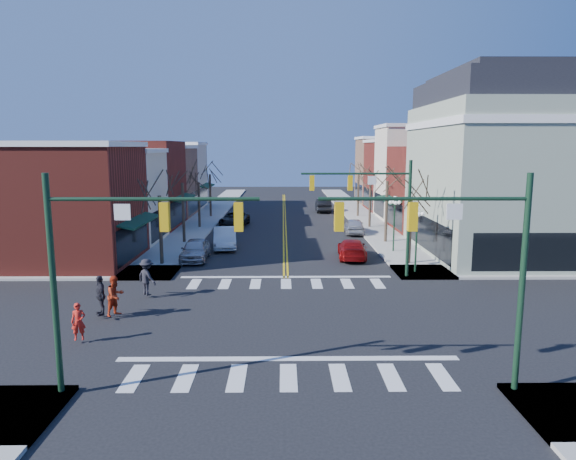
{
  "coord_description": "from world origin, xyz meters",
  "views": [
    {
      "loc": [
        -0.19,
        -23.08,
        7.99
      ],
      "look_at": [
        0.14,
        8.73,
        2.8
      ],
      "focal_mm": 32.0,
      "sensor_mm": 36.0,
      "label": 1
    }
  ],
  "objects_px": {
    "car_left_far": "(235,219)",
    "pedestrian_dark_a": "(100,295)",
    "car_left_near": "(195,250)",
    "car_left_mid": "(225,238)",
    "lamppost_corner": "(417,228)",
    "victorian_corner": "(511,165)",
    "car_right_near": "(352,249)",
    "lamppost_midblock": "(394,214)",
    "car_right_mid": "(354,226)",
    "pedestrian_dark_b": "(147,277)",
    "car_right_far": "(323,205)",
    "pedestrian_red_b": "(115,296)",
    "pedestrian_red_a": "(78,322)"
  },
  "relations": [
    {
      "from": "car_left_mid",
      "to": "car_right_near",
      "type": "relative_size",
      "value": 1.03
    },
    {
      "from": "car_right_far",
      "to": "pedestrian_red_b",
      "type": "distance_m",
      "value": 41.77
    },
    {
      "from": "lamppost_midblock",
      "to": "car_right_near",
      "type": "distance_m",
      "value": 4.49
    },
    {
      "from": "car_left_mid",
      "to": "car_right_mid",
      "type": "relative_size",
      "value": 1.15
    },
    {
      "from": "lamppost_midblock",
      "to": "car_left_mid",
      "type": "xyz_separation_m",
      "value": [
        -13.0,
        2.05,
        -2.15
      ]
    },
    {
      "from": "lamppost_corner",
      "to": "pedestrian_dark_a",
      "type": "height_order",
      "value": "lamppost_corner"
    },
    {
      "from": "car_right_far",
      "to": "pedestrian_red_a",
      "type": "height_order",
      "value": "pedestrian_red_a"
    },
    {
      "from": "victorian_corner",
      "to": "car_left_far",
      "type": "height_order",
      "value": "victorian_corner"
    },
    {
      "from": "pedestrian_dark_b",
      "to": "car_right_near",
      "type": "bearing_deg",
      "value": -103.44
    },
    {
      "from": "car_left_mid",
      "to": "pedestrian_dark_b",
      "type": "height_order",
      "value": "pedestrian_dark_b"
    },
    {
      "from": "pedestrian_red_b",
      "to": "car_left_near",
      "type": "bearing_deg",
      "value": 23.69
    },
    {
      "from": "victorian_corner",
      "to": "car_right_far",
      "type": "height_order",
      "value": "victorian_corner"
    },
    {
      "from": "car_left_mid",
      "to": "car_right_far",
      "type": "relative_size",
      "value": 1.0
    },
    {
      "from": "car_right_near",
      "to": "car_right_mid",
      "type": "relative_size",
      "value": 1.12
    },
    {
      "from": "pedestrian_dark_a",
      "to": "pedestrian_dark_b",
      "type": "relative_size",
      "value": 0.96
    },
    {
      "from": "pedestrian_dark_b",
      "to": "lamppost_corner",
      "type": "bearing_deg",
      "value": -123.95
    },
    {
      "from": "car_right_near",
      "to": "car_right_mid",
      "type": "bearing_deg",
      "value": -94.49
    },
    {
      "from": "lamppost_corner",
      "to": "car_right_near",
      "type": "xyz_separation_m",
      "value": [
        -3.4,
        4.64,
        -2.27
      ]
    },
    {
      "from": "car_left_near",
      "to": "car_left_mid",
      "type": "distance_m",
      "value": 4.71
    },
    {
      "from": "lamppost_corner",
      "to": "car_right_far",
      "type": "xyz_separation_m",
      "value": [
        -3.4,
        31.39,
        -2.15
      ]
    },
    {
      "from": "lamppost_corner",
      "to": "car_right_far",
      "type": "relative_size",
      "value": 0.88
    },
    {
      "from": "victorian_corner",
      "to": "car_right_mid",
      "type": "height_order",
      "value": "victorian_corner"
    },
    {
      "from": "car_left_mid",
      "to": "car_left_far",
      "type": "distance_m",
      "value": 11.11
    },
    {
      "from": "car_right_mid",
      "to": "pedestrian_dark_b",
      "type": "distance_m",
      "value": 24.42
    },
    {
      "from": "lamppost_corner",
      "to": "pedestrian_red_a",
      "type": "height_order",
      "value": "lamppost_corner"
    },
    {
      "from": "victorian_corner",
      "to": "pedestrian_dark_a",
      "type": "height_order",
      "value": "victorian_corner"
    },
    {
      "from": "lamppost_midblock",
      "to": "pedestrian_red_a",
      "type": "bearing_deg",
      "value": -133.05
    },
    {
      "from": "car_left_mid",
      "to": "car_right_mid",
      "type": "xyz_separation_m",
      "value": [
        11.2,
        6.56,
        -0.08
      ]
    },
    {
      "from": "lamppost_midblock",
      "to": "car_left_near",
      "type": "relative_size",
      "value": 0.97
    },
    {
      "from": "lamppost_corner",
      "to": "car_left_mid",
      "type": "relative_size",
      "value": 0.88
    },
    {
      "from": "victorian_corner",
      "to": "car_left_near",
      "type": "distance_m",
      "value": 23.72
    },
    {
      "from": "lamppost_midblock",
      "to": "car_left_near",
      "type": "height_order",
      "value": "lamppost_midblock"
    },
    {
      "from": "car_left_far",
      "to": "pedestrian_dark_a",
      "type": "relative_size",
      "value": 2.81
    },
    {
      "from": "pedestrian_dark_a",
      "to": "victorian_corner",
      "type": "bearing_deg",
      "value": 89.21
    },
    {
      "from": "pedestrian_red_a",
      "to": "car_right_mid",
      "type": "bearing_deg",
      "value": 45.02
    },
    {
      "from": "pedestrian_dark_a",
      "to": "car_right_near",
      "type": "bearing_deg",
      "value": 103.34
    },
    {
      "from": "pedestrian_dark_b",
      "to": "lamppost_midblock",
      "type": "bearing_deg",
      "value": -105.35
    },
    {
      "from": "car_left_far",
      "to": "pedestrian_red_b",
      "type": "bearing_deg",
      "value": -90.8
    },
    {
      "from": "lamppost_corner",
      "to": "car_left_mid",
      "type": "height_order",
      "value": "lamppost_corner"
    },
    {
      "from": "car_right_near",
      "to": "lamppost_midblock",
      "type": "bearing_deg",
      "value": -147.14
    },
    {
      "from": "car_right_far",
      "to": "pedestrian_dark_a",
      "type": "height_order",
      "value": "pedestrian_dark_a"
    },
    {
      "from": "car_right_near",
      "to": "pedestrian_red_a",
      "type": "xyz_separation_m",
      "value": [
        -13.35,
        -16.07,
        0.23
      ]
    },
    {
      "from": "car_right_far",
      "to": "pedestrian_dark_b",
      "type": "xyz_separation_m",
      "value": [
        -12.23,
        -36.4,
        0.32
      ]
    },
    {
      "from": "car_left_mid",
      "to": "pedestrian_dark_a",
      "type": "bearing_deg",
      "value": -109.93
    },
    {
      "from": "lamppost_corner",
      "to": "pedestrian_dark_b",
      "type": "distance_m",
      "value": 16.52
    },
    {
      "from": "car_left_near",
      "to": "car_left_mid",
      "type": "relative_size",
      "value": 0.9
    },
    {
      "from": "car_left_far",
      "to": "car_right_near",
      "type": "height_order",
      "value": "car_left_far"
    },
    {
      "from": "car_right_mid",
      "to": "car_right_far",
      "type": "distance_m",
      "value": 16.36
    },
    {
      "from": "lamppost_corner",
      "to": "car_right_near",
      "type": "height_order",
      "value": "lamppost_corner"
    },
    {
      "from": "pedestrian_red_a",
      "to": "pedestrian_red_b",
      "type": "distance_m",
      "value": 3.13
    }
  ]
}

